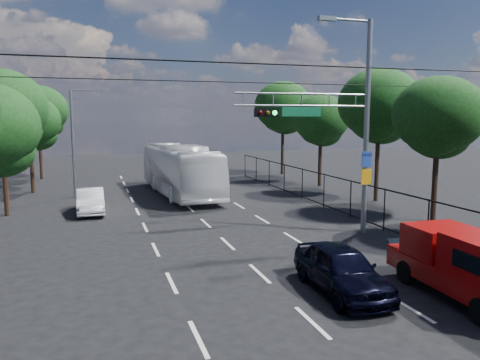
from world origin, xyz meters
name	(u,v)px	position (x,y,z in m)	size (l,w,h in m)	color
ground	(312,322)	(0.00, 0.00, 0.00)	(120.00, 120.00, 0.00)	black
lane_markings	(197,215)	(0.00, 14.00, 0.01)	(6.12, 38.00, 0.01)	beige
signal_mast	(343,118)	(5.28, 7.99, 5.24)	(6.43, 0.39, 9.50)	slate
streetlight_left	(75,138)	(-6.33, 22.00, 3.94)	(2.09, 0.22, 7.08)	slate
utility_wires	(221,70)	(0.00, 8.83, 7.23)	(22.00, 5.04, 0.74)	black
fence_right	(339,195)	(7.60, 12.17, 1.03)	(0.06, 34.03, 2.00)	black
tree_right_b	(438,122)	(11.22, 9.02, 5.06)	(4.50, 4.50, 7.31)	black
tree_right_c	(379,110)	(11.82, 15.02, 5.73)	(5.10, 5.10, 8.29)	black
tree_right_d	(321,123)	(11.42, 22.02, 4.85)	(4.32, 4.32, 7.02)	black
tree_right_e	(283,110)	(11.62, 30.02, 5.94)	(5.28, 5.28, 8.58)	black
tree_left_c	(1,115)	(-9.78, 17.02, 5.40)	(4.80, 4.80, 7.80)	black
tree_left_d	(30,125)	(-9.38, 25.02, 4.72)	(4.20, 4.20, 6.83)	black
tree_left_e	(39,114)	(-9.58, 33.02, 5.53)	(4.92, 4.92, 7.99)	black
red_pickup	(470,264)	(5.00, 0.02, 1.08)	(2.19, 5.51, 2.02)	black
navy_hatchback	(341,269)	(1.77, 1.66, 0.72)	(1.71, 4.25, 1.45)	black
white_bus	(180,170)	(0.37, 21.22, 1.70)	(2.86, 12.24, 3.41)	silver
white_van	(91,201)	(-5.50, 16.44, 0.67)	(1.41, 4.05, 1.34)	silver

